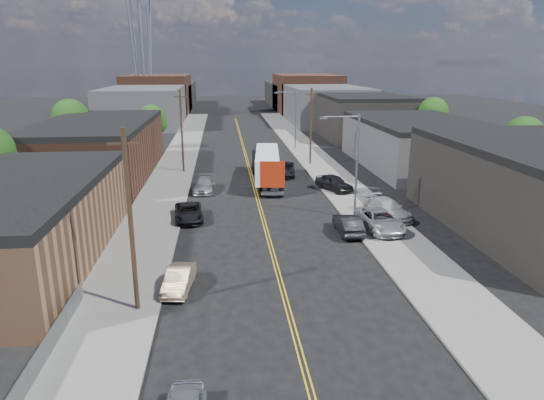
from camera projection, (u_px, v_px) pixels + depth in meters
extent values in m
plane|color=black|center=(244.00, 150.00, 75.17)|extent=(260.00, 260.00, 0.00)
cube|color=gold|center=(250.00, 171.00, 60.82)|extent=(0.32, 120.00, 0.01)
cube|color=slate|center=(173.00, 172.00, 59.86)|extent=(5.00, 140.00, 0.15)
cube|color=slate|center=(324.00, 169.00, 61.73)|extent=(5.00, 140.00, 0.15)
cube|color=brown|center=(6.00, 226.00, 32.52)|extent=(12.00, 22.00, 5.00)
cube|color=#46281C|center=(98.00, 151.00, 57.27)|extent=(12.00, 26.00, 6.00)
cube|color=black|center=(95.00, 123.00, 56.37)|extent=(12.00, 26.00, 0.60)
cube|color=navy|center=(465.00, 190.00, 37.41)|extent=(0.30, 20.00, 0.80)
cube|color=#343436|center=(417.00, 145.00, 63.19)|extent=(14.00, 24.00, 5.50)
cube|color=black|center=(419.00, 121.00, 62.36)|extent=(14.00, 24.00, 0.60)
cube|color=black|center=(362.00, 118.00, 87.87)|extent=(14.00, 22.00, 7.00)
cube|color=black|center=(363.00, 96.00, 86.84)|extent=(14.00, 22.00, 0.60)
cube|color=#343436|center=(145.00, 106.00, 105.61)|extent=(16.00, 30.00, 8.00)
cube|color=#343436|center=(325.00, 105.00, 109.55)|extent=(16.00, 30.00, 8.00)
cube|color=#46281C|center=(158.00, 94.00, 129.26)|extent=(16.00, 26.00, 10.00)
cube|color=#46281C|center=(306.00, 93.00, 133.20)|extent=(16.00, 26.00, 10.00)
cube|color=black|center=(167.00, 95.00, 148.81)|extent=(16.00, 40.00, 7.00)
cube|color=black|center=(295.00, 94.00, 152.75)|extent=(16.00, 40.00, 7.00)
cylinder|color=gray|center=(142.00, 55.00, 116.77)|extent=(0.80, 0.80, 30.00)
cylinder|color=gray|center=(134.00, 54.00, 114.91)|extent=(1.94, 1.94, 29.98)
cylinder|color=gray|center=(149.00, 54.00, 115.25)|extent=(1.94, 1.94, 29.98)
cylinder|color=gray|center=(136.00, 55.00, 118.28)|extent=(1.94, 1.94, 29.98)
cylinder|color=gray|center=(151.00, 55.00, 118.62)|extent=(1.94, 1.94, 29.98)
cylinder|color=gray|center=(357.00, 167.00, 41.24)|extent=(0.18, 0.18, 9.00)
cylinder|color=gray|center=(342.00, 117.00, 39.92)|extent=(3.00, 0.12, 0.12)
cube|color=gray|center=(324.00, 118.00, 39.80)|extent=(0.60, 0.25, 0.18)
cylinder|color=gray|center=(296.00, 121.00, 74.74)|extent=(0.18, 0.18, 9.00)
cylinder|color=gray|center=(286.00, 92.00, 73.41)|extent=(3.00, 0.12, 0.12)
cube|color=gray|center=(276.00, 93.00, 73.29)|extent=(0.60, 0.25, 0.18)
cylinder|color=black|center=(131.00, 224.00, 25.15)|extent=(0.26, 0.26, 10.00)
cube|color=black|center=(124.00, 144.00, 24.00)|extent=(1.60, 0.12, 0.12)
cylinder|color=black|center=(182.00, 132.00, 58.65)|extent=(0.26, 0.26, 10.00)
cube|color=black|center=(180.00, 97.00, 57.50)|extent=(1.60, 0.12, 0.12)
cylinder|color=black|center=(311.00, 127.00, 63.13)|extent=(0.26, 0.26, 10.00)
cube|color=black|center=(312.00, 94.00, 61.99)|extent=(1.60, 0.12, 0.12)
cube|color=slate|center=(29.00, 379.00, 19.80)|extent=(0.02, 16.00, 1.20)
cube|color=slate|center=(27.00, 366.00, 19.64)|extent=(0.05, 16.00, 0.05)
cylinder|color=black|center=(73.00, 144.00, 67.41)|extent=(0.36, 0.36, 4.50)
sphere|color=#183E11|center=(71.00, 118.00, 66.43)|extent=(5.04, 5.04, 5.04)
sphere|color=#183E11|center=(76.00, 124.00, 67.02)|extent=(3.96, 3.96, 3.96)
sphere|color=#183E11|center=(66.00, 123.00, 66.17)|extent=(3.60, 3.60, 3.60)
cylinder|color=black|center=(153.00, 138.00, 75.20)|extent=(0.36, 0.36, 3.75)
sphere|color=#183E11|center=(152.00, 118.00, 74.38)|extent=(4.20, 4.20, 4.20)
sphere|color=#183E11|center=(157.00, 123.00, 74.93)|extent=(3.30, 3.30, 3.30)
sphere|color=#183E11|center=(149.00, 122.00, 74.09)|extent=(3.00, 3.00, 3.00)
cylinder|color=black|center=(520.00, 165.00, 54.62)|extent=(0.36, 0.36, 4.00)
sphere|color=#183E11|center=(524.00, 136.00, 53.75)|extent=(4.48, 4.48, 4.48)
sphere|color=#183E11|center=(526.00, 143.00, 54.31)|extent=(3.52, 3.52, 3.52)
sphere|color=#183E11|center=(521.00, 142.00, 53.47)|extent=(3.20, 3.20, 3.20)
cylinder|color=black|center=(431.00, 134.00, 77.55)|extent=(0.36, 0.36, 4.25)
sphere|color=#183E11|center=(433.00, 112.00, 76.63)|extent=(4.76, 4.76, 4.76)
sphere|color=#183E11|center=(435.00, 118.00, 77.20)|extent=(3.74, 3.74, 3.74)
sphere|color=#183E11|center=(431.00, 116.00, 76.36)|extent=(3.40, 3.40, 3.40)
cube|color=white|center=(267.00, 163.00, 53.24)|extent=(3.47, 11.44, 2.63)
cube|color=#98210B|center=(272.00, 175.00, 47.84)|extent=(2.46, 0.35, 2.65)
cube|color=gray|center=(272.00, 193.00, 48.37)|extent=(2.36, 0.81, 0.25)
cube|color=black|center=(262.00, 160.00, 60.16)|extent=(2.61, 3.21, 2.91)
cylinder|color=black|center=(271.00, 190.00, 49.72)|extent=(2.52, 1.16, 0.94)
cylinder|color=black|center=(262.00, 168.00, 60.42)|extent=(2.42, 1.15, 0.94)
imported|color=#9B8065|center=(179.00, 279.00, 28.79)|extent=(1.90, 4.19, 1.33)
imported|color=black|center=(189.00, 212.00, 41.59)|extent=(2.77, 5.21, 1.39)
imported|color=#999B9E|center=(204.00, 185.00, 50.95)|extent=(2.52, 5.18, 1.45)
imported|color=black|center=(348.00, 224.00, 38.34)|extent=(1.67, 4.65, 1.53)
imported|color=silver|center=(380.00, 220.00, 38.71)|extent=(3.15, 5.97, 1.60)
imported|color=#B3B3B3|center=(387.00, 209.00, 41.79)|extent=(3.45, 5.85, 1.59)
imported|color=black|center=(334.00, 183.00, 50.84)|extent=(3.78, 5.11, 1.62)
imported|color=black|center=(284.00, 169.00, 58.11)|extent=(3.29, 5.98, 1.59)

